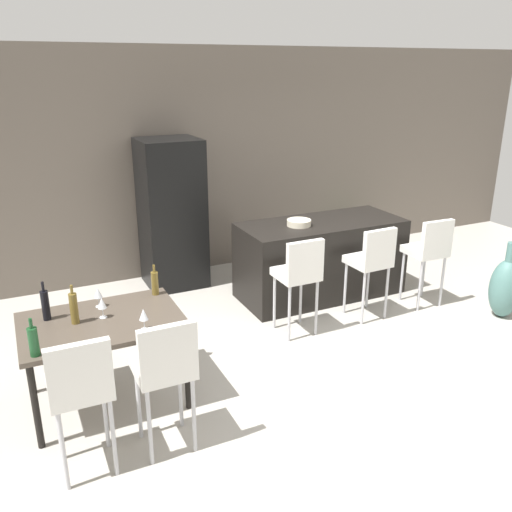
{
  "coord_description": "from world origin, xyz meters",
  "views": [
    {
      "loc": [
        -2.83,
        -4.01,
        2.65
      ],
      "look_at": [
        -0.66,
        0.57,
        0.85
      ],
      "focal_mm": 37.61,
      "sensor_mm": 36.0,
      "label": 1
    }
  ],
  "objects_px": {
    "wine_bottle_inner": "(45,305)",
    "dining_chair_far": "(165,365)",
    "wine_bottle_middle": "(155,283)",
    "kitchen_island": "(320,259)",
    "wine_glass_far": "(98,293)",
    "wine_glass_right": "(102,303)",
    "floor_vase": "(505,287)",
    "bar_chair_right": "(429,248)",
    "wine_glass_near": "(144,315)",
    "dining_chair_near": "(80,385)",
    "refrigerator": "(172,214)",
    "bar_chair_left": "(299,272)",
    "dining_table": "(102,328)",
    "wine_bottle_left": "(33,341)",
    "fruit_bowl": "(299,223)",
    "wine_bottle_end": "(74,308)",
    "bar_chair_middle": "(372,259)",
    "potted_plant": "(359,232)"
  },
  "relations": [
    {
      "from": "dining_chair_far",
      "to": "wine_bottle_middle",
      "type": "xyz_separation_m",
      "value": [
        0.25,
        1.13,
        0.15
      ]
    },
    {
      "from": "kitchen_island",
      "to": "wine_glass_right",
      "type": "bearing_deg",
      "value": -157.98
    },
    {
      "from": "bar_chair_right",
      "to": "potted_plant",
      "type": "bearing_deg",
      "value": 77.49
    },
    {
      "from": "wine_glass_right",
      "to": "kitchen_island",
      "type": "bearing_deg",
      "value": 22.02
    },
    {
      "from": "wine_glass_far",
      "to": "fruit_bowl",
      "type": "height_order",
      "value": "fruit_bowl"
    },
    {
      "from": "wine_bottle_inner",
      "to": "wine_bottle_middle",
      "type": "height_order",
      "value": "wine_bottle_inner"
    },
    {
      "from": "bar_chair_middle",
      "to": "wine_bottle_middle",
      "type": "bearing_deg",
      "value": -179.19
    },
    {
      "from": "floor_vase",
      "to": "potted_plant",
      "type": "bearing_deg",
      "value": 93.72
    },
    {
      "from": "kitchen_island",
      "to": "wine_bottle_inner",
      "type": "distance_m",
      "value": 3.32
    },
    {
      "from": "bar_chair_middle",
      "to": "floor_vase",
      "type": "xyz_separation_m",
      "value": [
        1.38,
        -0.61,
        -0.35
      ]
    },
    {
      "from": "floor_vase",
      "to": "bar_chair_left",
      "type": "bearing_deg",
      "value": 164.94
    },
    {
      "from": "wine_bottle_inner",
      "to": "wine_bottle_end",
      "type": "distance_m",
      "value": 0.25
    },
    {
      "from": "wine_glass_right",
      "to": "refrigerator",
      "type": "bearing_deg",
      "value": 60.48
    },
    {
      "from": "dining_chair_near",
      "to": "wine_bottle_left",
      "type": "height_order",
      "value": "dining_chair_near"
    },
    {
      "from": "bar_chair_right",
      "to": "wine_glass_near",
      "type": "bearing_deg",
      "value": -169.15
    },
    {
      "from": "bar_chair_left",
      "to": "refrigerator",
      "type": "distance_m",
      "value": 2.05
    },
    {
      "from": "dining_chair_far",
      "to": "bar_chair_right",
      "type": "bearing_deg",
      "value": 18.79
    },
    {
      "from": "dining_table",
      "to": "potted_plant",
      "type": "height_order",
      "value": "dining_table"
    },
    {
      "from": "wine_bottle_middle",
      "to": "refrigerator",
      "type": "relative_size",
      "value": 0.15
    },
    {
      "from": "floor_vase",
      "to": "dining_chair_far",
      "type": "bearing_deg",
      "value": -172.15
    },
    {
      "from": "bar_chair_left",
      "to": "wine_bottle_middle",
      "type": "relative_size",
      "value": 3.78
    },
    {
      "from": "wine_glass_near",
      "to": "floor_vase",
      "type": "height_order",
      "value": "wine_glass_near"
    },
    {
      "from": "bar_chair_right",
      "to": "refrigerator",
      "type": "xyz_separation_m",
      "value": [
        -2.43,
        1.9,
        0.22
      ]
    },
    {
      "from": "kitchen_island",
      "to": "dining_chair_far",
      "type": "relative_size",
      "value": 1.87
    },
    {
      "from": "wine_glass_far",
      "to": "bar_chair_left",
      "type": "bearing_deg",
      "value": 2.44
    },
    {
      "from": "dining_chair_far",
      "to": "refrigerator",
      "type": "xyz_separation_m",
      "value": [
        0.99,
        3.06,
        0.22
      ]
    },
    {
      "from": "bar_chair_left",
      "to": "dining_table",
      "type": "height_order",
      "value": "bar_chair_left"
    },
    {
      "from": "wine_bottle_end",
      "to": "floor_vase",
      "type": "distance_m",
      "value": 4.52
    },
    {
      "from": "wine_glass_right",
      "to": "fruit_bowl",
      "type": "bearing_deg",
      "value": 24.17
    },
    {
      "from": "wine_bottle_inner",
      "to": "floor_vase",
      "type": "height_order",
      "value": "wine_bottle_inner"
    },
    {
      "from": "wine_bottle_left",
      "to": "refrigerator",
      "type": "height_order",
      "value": "refrigerator"
    },
    {
      "from": "dining_chair_far",
      "to": "wine_bottle_middle",
      "type": "relative_size",
      "value": 3.78
    },
    {
      "from": "dining_table",
      "to": "kitchen_island",
      "type": "bearing_deg",
      "value": 22.67
    },
    {
      "from": "wine_bottle_middle",
      "to": "wine_glass_far",
      "type": "bearing_deg",
      "value": -174.16
    },
    {
      "from": "refrigerator",
      "to": "fruit_bowl",
      "type": "height_order",
      "value": "refrigerator"
    },
    {
      "from": "bar_chair_middle",
      "to": "refrigerator",
      "type": "bearing_deg",
      "value": 130.69
    },
    {
      "from": "wine_bottle_inner",
      "to": "dining_chair_far",
      "type": "bearing_deg",
      "value": -56.42
    },
    {
      "from": "bar_chair_middle",
      "to": "dining_chair_near",
      "type": "distance_m",
      "value": 3.4
    },
    {
      "from": "wine_bottle_inner",
      "to": "refrigerator",
      "type": "relative_size",
      "value": 0.18
    },
    {
      "from": "wine_bottle_end",
      "to": "wine_glass_far",
      "type": "xyz_separation_m",
      "value": [
        0.22,
        0.23,
        -0.01
      ]
    },
    {
      "from": "kitchen_island",
      "to": "floor_vase",
      "type": "xyz_separation_m",
      "value": [
        1.52,
        -1.41,
        -0.11
      ]
    },
    {
      "from": "fruit_bowl",
      "to": "refrigerator",
      "type": "bearing_deg",
      "value": 136.11
    },
    {
      "from": "dining_chair_near",
      "to": "wine_bottle_middle",
      "type": "xyz_separation_m",
      "value": [
        0.81,
        1.13,
        0.15
      ]
    },
    {
      "from": "dining_chair_near",
      "to": "floor_vase",
      "type": "relative_size",
      "value": 1.21
    },
    {
      "from": "wine_glass_far",
      "to": "wine_glass_right",
      "type": "bearing_deg",
      "value": -91.82
    },
    {
      "from": "dining_chair_far",
      "to": "wine_bottle_left",
      "type": "height_order",
      "value": "dining_chair_far"
    },
    {
      "from": "kitchen_island",
      "to": "wine_glass_near",
      "type": "relative_size",
      "value": 11.27
    },
    {
      "from": "fruit_bowl",
      "to": "kitchen_island",
      "type": "bearing_deg",
      "value": 4.22
    },
    {
      "from": "dining_chair_near",
      "to": "refrigerator",
      "type": "bearing_deg",
      "value": 63.04
    },
    {
      "from": "wine_glass_far",
      "to": "wine_bottle_middle",
      "type": "bearing_deg",
      "value": 5.84
    }
  ]
}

